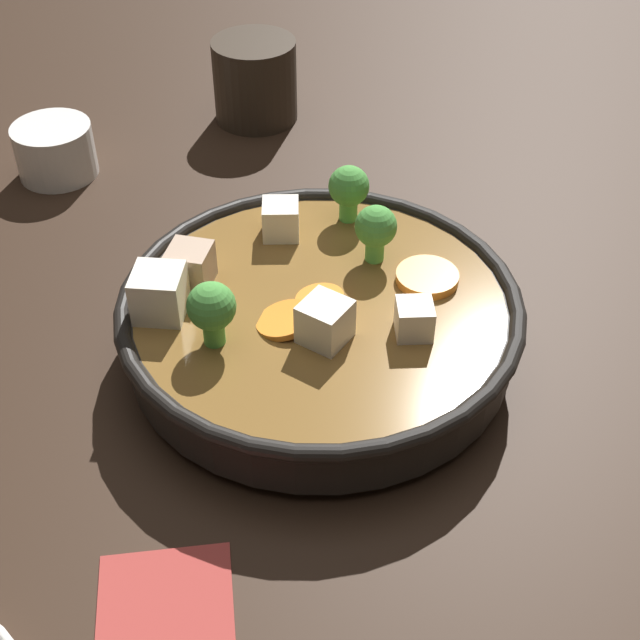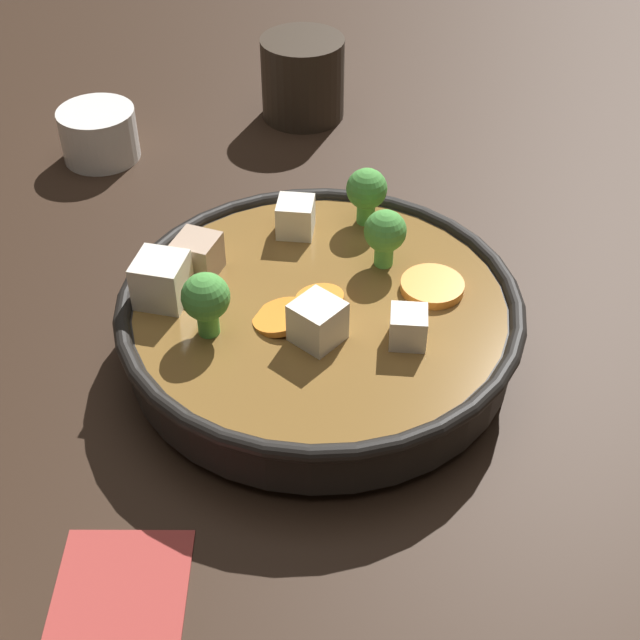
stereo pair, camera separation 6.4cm
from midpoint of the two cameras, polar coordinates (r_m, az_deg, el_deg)
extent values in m
plane|color=black|center=(0.66, -2.76, -2.32)|extent=(3.00, 3.00, 0.00)
cylinder|color=black|center=(0.66, -2.78, -2.00)|extent=(0.15, 0.15, 0.01)
cylinder|color=black|center=(0.64, -2.85, -0.39)|extent=(0.28, 0.28, 0.04)
torus|color=black|center=(0.63, -2.91, 0.96)|extent=(0.29, 0.29, 0.01)
cylinder|color=brown|center=(0.64, -2.87, 0.21)|extent=(0.26, 0.26, 0.02)
cylinder|color=orange|center=(0.65, 4.09, 2.63)|extent=(0.05, 0.05, 0.01)
cylinder|color=orange|center=(0.63, -3.14, 1.29)|extent=(0.05, 0.05, 0.01)
cylinder|color=orange|center=(0.62, -5.20, -0.13)|extent=(0.05, 0.05, 0.01)
cylinder|color=#59B84C|center=(0.71, -0.78, 7.05)|extent=(0.01, 0.01, 0.02)
sphere|color=#47933D|center=(0.70, -0.79, 8.48)|extent=(0.03, 0.03, 0.03)
cylinder|color=#59B84C|center=(0.67, 0.77, 4.47)|extent=(0.01, 0.01, 0.02)
sphere|color=#47933D|center=(0.65, 0.79, 5.91)|extent=(0.03, 0.03, 0.03)
cylinder|color=#59B84C|center=(0.60, -9.85, -0.81)|extent=(0.01, 0.01, 0.02)
sphere|color=#47933D|center=(0.59, -10.08, 0.74)|extent=(0.03, 0.03, 0.03)
cube|color=silver|center=(0.59, -2.71, -0.24)|extent=(0.04, 0.04, 0.03)
cube|color=tan|center=(0.65, -11.11, 3.32)|extent=(0.04, 0.04, 0.03)
cube|color=silver|center=(0.63, -13.14, 1.65)|extent=(0.04, 0.04, 0.03)
cube|color=silver|center=(0.60, 3.03, -0.08)|extent=(0.03, 0.03, 0.02)
cube|color=silver|center=(0.69, -5.20, 6.33)|extent=(0.03, 0.03, 0.03)
cylinder|color=white|center=(0.90, -18.62, 10.18)|extent=(0.07, 0.07, 0.05)
cylinder|color=brown|center=(0.89, -18.82, 11.00)|extent=(0.06, 0.06, 0.00)
cylinder|color=#33281E|center=(0.95, -6.18, 14.94)|extent=(0.09, 0.09, 0.08)
torus|color=#33281E|center=(0.99, -6.22, 16.25)|extent=(0.05, 0.01, 0.05)
cube|color=#A33833|center=(0.53, -13.50, -19.09)|extent=(0.11, 0.08, 0.00)
camera|label=1|loc=(0.03, -92.87, -2.49)|focal=50.00mm
camera|label=2|loc=(0.03, 87.13, 2.49)|focal=50.00mm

